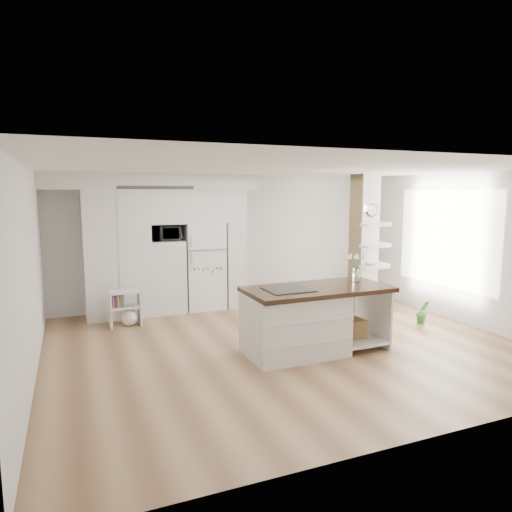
{
  "coord_description": "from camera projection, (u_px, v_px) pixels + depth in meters",
  "views": [
    {
      "loc": [
        -3.0,
        -6.17,
        2.35
      ],
      "look_at": [
        -0.1,
        0.9,
        1.28
      ],
      "focal_mm": 32.0,
      "sensor_mm": 36.0,
      "label": 1
    }
  ],
  "objects": [
    {
      "name": "floor_plant_b",
      "position": [
        375.0,
        292.0,
        9.79
      ],
      "size": [
        0.28,
        0.28,
        0.45
      ],
      "primitive_type": "imported",
      "rotation": [
        0.0,
        0.0,
        0.11
      ],
      "color": "#338135",
      "rests_on": "floor"
    },
    {
      "name": "kitchen_island",
      "position": [
        302.0,
        320.0,
        6.68
      ],
      "size": [
        2.16,
        1.04,
        1.54
      ],
      "rotation": [
        0.0,
        0.0,
        0.01
      ],
      "color": "white",
      "rests_on": "floor"
    },
    {
      "name": "column",
      "position": [
        370.0,
        244.0,
        8.85
      ],
      "size": [
        0.69,
        0.9,
        2.7
      ],
      "color": "silver",
      "rests_on": "floor"
    },
    {
      "name": "pendant_light",
      "position": [
        373.0,
        206.0,
        7.59
      ],
      "size": [
        0.12,
        0.12,
        0.1
      ],
      "primitive_type": "cylinder",
      "color": "white",
      "rests_on": "room"
    },
    {
      "name": "floor_plant_a",
      "position": [
        423.0,
        312.0,
        8.21
      ],
      "size": [
        0.27,
        0.24,
        0.44
      ],
      "primitive_type": "imported",
      "rotation": [
        0.0,
        0.0,
        -0.2
      ],
      "color": "#338135",
      "rests_on": "floor"
    },
    {
      "name": "cabinet_wall",
      "position": [
        157.0,
        237.0,
        8.8
      ],
      "size": [
        4.0,
        0.71,
        2.7
      ],
      "color": "white",
      "rests_on": "floor"
    },
    {
      "name": "refrigerator",
      "position": [
        203.0,
        266.0,
        9.25
      ],
      "size": [
        0.78,
        0.69,
        1.75
      ],
      "color": "white",
      "rests_on": "floor"
    },
    {
      "name": "room",
      "position": [
        285.0,
        226.0,
        6.85
      ],
      "size": [
        7.04,
        6.04,
        2.72
      ],
      "color": "white",
      "rests_on": "ground"
    },
    {
      "name": "window",
      "position": [
        446.0,
        239.0,
        8.48
      ],
      "size": [
        0.0,
        2.4,
        2.4
      ],
      "primitive_type": "plane",
      "rotation": [
        1.57,
        0.0,
        -1.57
      ],
      "color": "white",
      "rests_on": "room"
    },
    {
      "name": "shelf_plant",
      "position": [
        375.0,
        234.0,
        9.08
      ],
      "size": [
        0.27,
        0.23,
        0.3
      ],
      "primitive_type": "imported",
      "color": "#338135",
      "rests_on": "column"
    },
    {
      "name": "decor_bowl",
      "position": [
        373.0,
        264.0,
        8.66
      ],
      "size": [
        0.22,
        0.22,
        0.05
      ],
      "primitive_type": "imported",
      "color": "white",
      "rests_on": "column"
    },
    {
      "name": "microwave",
      "position": [
        166.0,
        233.0,
        8.82
      ],
      "size": [
        0.54,
        0.37,
        0.3
      ],
      "primitive_type": "imported",
      "color": "#2D2D2D",
      "rests_on": "cabinet_wall"
    },
    {
      "name": "floor",
      "position": [
        284.0,
        344.0,
        7.11
      ],
      "size": [
        7.0,
        6.0,
        0.01
      ],
      "primitive_type": "cube",
      "color": "tan",
      "rests_on": "ground"
    },
    {
      "name": "bookshelf",
      "position": [
        126.0,
        310.0,
        8.06
      ],
      "size": [
        0.55,
        0.34,
        0.63
      ],
      "rotation": [
        0.0,
        0.0,
        0.06
      ],
      "color": "white",
      "rests_on": "floor"
    }
  ]
}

